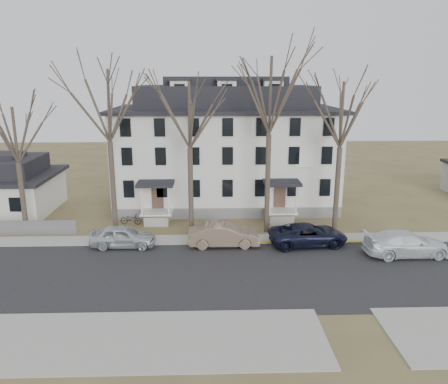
{
  "coord_description": "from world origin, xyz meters",
  "views": [
    {
      "loc": [
        -3.43,
        -23.15,
        12.03
      ],
      "look_at": [
        -2.43,
        9.0,
        3.51
      ],
      "focal_mm": 35.0,
      "sensor_mm": 36.0,
      "label": 1
    }
  ],
  "objects_px": {
    "tree_bungalow": "(14,131)",
    "tree_far_left": "(107,100)",
    "tree_mid_left": "(189,110)",
    "tree_mid_right": "(342,110)",
    "tree_center": "(270,90)",
    "boarding_house": "(226,149)",
    "bicycle_left": "(131,219)",
    "car_navy": "(308,235)",
    "small_house": "(7,187)",
    "car_white": "(406,244)",
    "car_silver": "(123,237)",
    "car_tan": "(224,235)"
  },
  "relations": [
    {
      "from": "tree_far_left",
      "to": "tree_mid_left",
      "type": "xyz_separation_m",
      "value": [
        6.0,
        0.0,
        -0.74
      ]
    },
    {
      "from": "tree_center",
      "to": "car_tan",
      "type": "relative_size",
      "value": 2.84
    },
    {
      "from": "tree_mid_right",
      "to": "tree_center",
      "type": "bearing_deg",
      "value": 180.0
    },
    {
      "from": "tree_mid_left",
      "to": "tree_bungalow",
      "type": "xyz_separation_m",
      "value": [
        -13.0,
        0.0,
        -1.48
      ]
    },
    {
      "from": "tree_mid_left",
      "to": "car_navy",
      "type": "xyz_separation_m",
      "value": [
        8.67,
        -3.06,
        -8.81
      ]
    },
    {
      "from": "tree_bungalow",
      "to": "car_tan",
      "type": "relative_size",
      "value": 2.09
    },
    {
      "from": "boarding_house",
      "to": "bicycle_left",
      "type": "height_order",
      "value": "boarding_house"
    },
    {
      "from": "car_navy",
      "to": "small_house",
      "type": "bearing_deg",
      "value": 64.01
    },
    {
      "from": "tree_center",
      "to": "car_tan",
      "type": "distance_m",
      "value": 11.25
    },
    {
      "from": "tree_mid_left",
      "to": "tree_center",
      "type": "height_order",
      "value": "tree_center"
    },
    {
      "from": "tree_bungalow",
      "to": "tree_far_left",
      "type": "bearing_deg",
      "value": 0.0
    },
    {
      "from": "boarding_house",
      "to": "bicycle_left",
      "type": "bearing_deg",
      "value": -142.76
    },
    {
      "from": "tree_mid_left",
      "to": "car_navy",
      "type": "relative_size",
      "value": 2.24
    },
    {
      "from": "tree_mid_right",
      "to": "tree_mid_left",
      "type": "bearing_deg",
      "value": 180.0
    },
    {
      "from": "small_house",
      "to": "car_silver",
      "type": "xyz_separation_m",
      "value": [
        12.17,
        -9.22,
        -1.45
      ]
    },
    {
      "from": "tree_mid_left",
      "to": "car_tan",
      "type": "relative_size",
      "value": 2.46
    },
    {
      "from": "small_house",
      "to": "tree_mid_right",
      "type": "relative_size",
      "value": 0.68
    },
    {
      "from": "tree_mid_right",
      "to": "car_tan",
      "type": "bearing_deg",
      "value": -161.21
    },
    {
      "from": "tree_far_left",
      "to": "car_white",
      "type": "bearing_deg",
      "value": -13.89
    },
    {
      "from": "boarding_house",
      "to": "tree_far_left",
      "type": "height_order",
      "value": "tree_far_left"
    },
    {
      "from": "bicycle_left",
      "to": "tree_mid_left",
      "type": "bearing_deg",
      "value": -102.93
    },
    {
      "from": "tree_mid_left",
      "to": "tree_center",
      "type": "relative_size",
      "value": 0.87
    },
    {
      "from": "small_house",
      "to": "car_white",
      "type": "xyz_separation_m",
      "value": [
        32.02,
        -11.4,
        -1.41
      ]
    },
    {
      "from": "small_house",
      "to": "bicycle_left",
      "type": "distance_m",
      "value": 12.71
    },
    {
      "from": "small_house",
      "to": "tree_mid_left",
      "type": "distance_m",
      "value": 19.53
    },
    {
      "from": "tree_center",
      "to": "boarding_house",
      "type": "bearing_deg",
      "value": 110.2
    },
    {
      "from": "car_silver",
      "to": "tree_bungalow",
      "type": "bearing_deg",
      "value": 70.9
    },
    {
      "from": "car_navy",
      "to": "boarding_house",
      "type": "bearing_deg",
      "value": 20.68
    },
    {
      "from": "small_house",
      "to": "tree_center",
      "type": "height_order",
      "value": "tree_center"
    },
    {
      "from": "tree_mid_right",
      "to": "tree_bungalow",
      "type": "relative_size",
      "value": 1.18
    },
    {
      "from": "boarding_house",
      "to": "car_white",
      "type": "bearing_deg",
      "value": -48.0
    },
    {
      "from": "bicycle_left",
      "to": "small_house",
      "type": "bearing_deg",
      "value": 78.29
    },
    {
      "from": "tree_center",
      "to": "car_white",
      "type": "distance_m",
      "value": 14.61
    },
    {
      "from": "small_house",
      "to": "tree_bungalow",
      "type": "relative_size",
      "value": 0.81
    },
    {
      "from": "car_tan",
      "to": "small_house",
      "type": "bearing_deg",
      "value": 63.93
    },
    {
      "from": "tree_far_left",
      "to": "tree_bungalow",
      "type": "height_order",
      "value": "tree_far_left"
    },
    {
      "from": "tree_mid_left",
      "to": "tree_center",
      "type": "bearing_deg",
      "value": 0.0
    },
    {
      "from": "tree_far_left",
      "to": "car_navy",
      "type": "relative_size",
      "value": 2.41
    },
    {
      "from": "tree_center",
      "to": "car_tan",
      "type": "height_order",
      "value": "tree_center"
    },
    {
      "from": "tree_mid_right",
      "to": "car_navy",
      "type": "height_order",
      "value": "tree_mid_right"
    },
    {
      "from": "bicycle_left",
      "to": "car_navy",
      "type": "bearing_deg",
      "value": -102.02
    },
    {
      "from": "car_navy",
      "to": "tree_mid_left",
      "type": "bearing_deg",
      "value": 64.42
    },
    {
      "from": "car_navy",
      "to": "bicycle_left",
      "type": "relative_size",
      "value": 3.21
    },
    {
      "from": "tree_mid_right",
      "to": "tree_bungalow",
      "type": "xyz_separation_m",
      "value": [
        -24.5,
        0.0,
        -1.48
      ]
    },
    {
      "from": "car_silver",
      "to": "car_navy",
      "type": "height_order",
      "value": "car_silver"
    },
    {
      "from": "tree_center",
      "to": "car_tan",
      "type": "bearing_deg",
      "value": -138.9
    },
    {
      "from": "tree_mid_left",
      "to": "bicycle_left",
      "type": "xyz_separation_m",
      "value": [
        -5.15,
        1.96,
        -9.14
      ]
    },
    {
      "from": "tree_bungalow",
      "to": "car_silver",
      "type": "bearing_deg",
      "value": -20.32
    },
    {
      "from": "tree_far_left",
      "to": "car_silver",
      "type": "height_order",
      "value": "tree_far_left"
    },
    {
      "from": "small_house",
      "to": "car_silver",
      "type": "relative_size",
      "value": 1.85
    }
  ]
}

